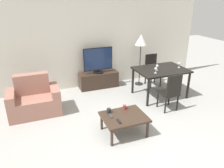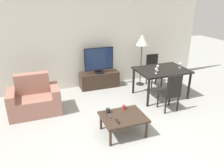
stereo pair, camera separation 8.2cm
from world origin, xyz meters
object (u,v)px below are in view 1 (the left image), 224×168
object	(u,v)px
tv	(98,60)
wine_glass_right	(157,66)
remote_secondary	(111,116)
dining_chair_near	(171,91)
coffee_table	(124,118)
dining_chair_far	(152,69)
cup_white_near	(109,111)
dining_table	(161,72)
remote_primary	(119,121)
tv_stand	(99,80)
cup_colored_far	(125,107)
wine_glass_left	(179,64)
wine_glass_center	(156,69)
armchair	(34,101)
floor_lamp	(141,42)

from	to	relation	value
tv	wine_glass_right	distance (m)	1.65
remote_secondary	dining_chair_near	bearing A→B (deg)	12.86
coffee_table	dining_chair_near	size ratio (longest dim) A/B	0.92
dining_chair_far	cup_white_near	world-z (taller)	dining_chair_far
tv	wine_glass_right	bearing A→B (deg)	-44.75
dining_table	remote_primary	size ratio (longest dim) A/B	8.59
tv_stand	tv	bearing A→B (deg)	-90.00
cup_white_near	wine_glass_right	distance (m)	1.95
tv	dining_table	size ratio (longest dim) A/B	0.64
coffee_table	cup_colored_far	bearing A→B (deg)	64.35
cup_white_near	cup_colored_far	distance (m)	0.34
wine_glass_left	wine_glass_center	distance (m)	0.82
dining_chair_near	armchair	bearing A→B (deg)	161.05
cup_white_near	tv	bearing A→B (deg)	77.38
dining_chair_far	tv_stand	bearing A→B (deg)	167.45
remote_secondary	cup_white_near	distance (m)	0.15
tv	dining_chair_near	size ratio (longest dim) A/B	0.92
dining_chair_far	wine_glass_center	xyz separation A→B (m)	(-0.53, -1.00, 0.36)
wine_glass_center	remote_secondary	bearing A→B (deg)	-148.74
dining_chair_near	wine_glass_center	world-z (taller)	dining_chair_near
dining_chair_far	tv	bearing A→B (deg)	167.54
tv	coffee_table	distance (m)	2.40
tv	dining_chair_far	distance (m)	1.62
coffee_table	dining_chair_far	size ratio (longest dim) A/B	0.92
dining_chair_near	remote_secondary	bearing A→B (deg)	-167.14
dining_table	remote_secondary	xyz separation A→B (m)	(-1.82, -1.14, -0.27)
wine_glass_center	dining_chair_far	bearing A→B (deg)	62.21
dining_table	cup_colored_far	world-z (taller)	dining_table
tv_stand	tv	size ratio (longest dim) A/B	1.34
floor_lamp	remote_primary	size ratio (longest dim) A/B	9.90
coffee_table	dining_table	distance (m)	2.01
floor_lamp	remote_primary	bearing A→B (deg)	-125.48
tv_stand	dining_table	bearing A→B (deg)	-40.29
floor_lamp	wine_glass_left	size ratio (longest dim) A/B	10.17
tv	floor_lamp	size ratio (longest dim) A/B	0.56
tv	dining_chair_far	world-z (taller)	tv
remote_primary	wine_glass_left	world-z (taller)	wine_glass_left
dining_chair_far	wine_glass_center	world-z (taller)	dining_chair_far
floor_lamp	cup_colored_far	world-z (taller)	floor_lamp
floor_lamp	remote_secondary	distance (m)	2.80
coffee_table	dining_table	bearing A→B (deg)	37.79
wine_glass_center	dining_table	bearing A→B (deg)	36.28
dining_table	cup_white_near	xyz separation A→B (m)	(-1.80, -1.00, -0.24)
remote_secondary	cup_colored_far	size ratio (longest dim) A/B	1.75
coffee_table	dining_chair_far	distance (m)	2.69
wine_glass_left	cup_colored_far	bearing A→B (deg)	-155.02
dining_chair_near	wine_glass_left	size ratio (longest dim) A/B	6.17
cup_white_near	wine_glass_right	size ratio (longest dim) A/B	0.61
remote_secondary	wine_glass_right	distance (m)	2.05
remote_secondary	cup_white_near	world-z (taller)	cup_white_near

